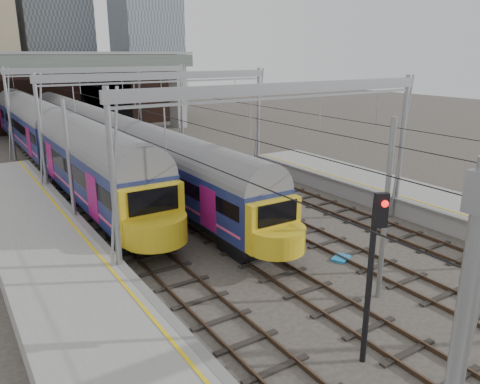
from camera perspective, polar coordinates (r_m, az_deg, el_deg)
ground at (r=18.39m, az=21.24°, el=-14.37°), size 160.00×160.00×0.00m
platform_left at (r=14.52m, az=-14.72°, el=-20.15°), size 4.32×55.00×1.12m
tracks at (r=28.75m, az=-3.29°, el=-1.86°), size 14.40×80.00×0.22m
overhead_line at (r=33.19m, az=-9.14°, el=12.00°), size 16.80×80.00×8.00m
retaining_wall at (r=62.67m, az=-19.41°, el=11.32°), size 28.00×2.75×9.00m
overbridge at (r=56.43m, az=-19.62°, el=13.81°), size 28.00×3.00×9.25m
train_main at (r=47.75m, az=-18.83°, el=7.68°), size 2.70×62.36×4.67m
train_second at (r=46.39m, az=-23.49°, el=7.27°), size 3.11×53.91×5.25m
signal_near_left at (r=14.07m, az=15.88°, el=-8.09°), size 0.43×0.49×5.46m
equip_cover_b at (r=22.19m, az=12.21°, el=-7.90°), size 1.10×0.96×0.11m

